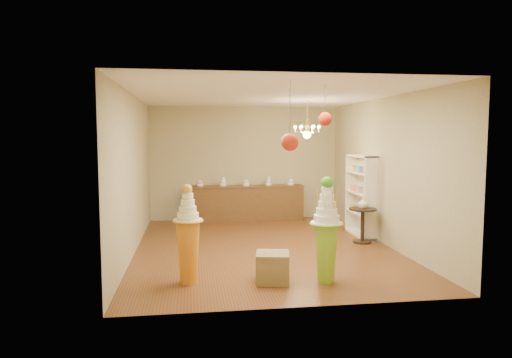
{
  "coord_description": "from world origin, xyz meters",
  "views": [
    {
      "loc": [
        -1.41,
        -8.84,
        2.2
      ],
      "look_at": [
        -0.15,
        0.0,
        1.37
      ],
      "focal_mm": 32.0,
      "sensor_mm": 36.0,
      "label": 1
    }
  ],
  "objects": [
    {
      "name": "floor",
      "position": [
        0.0,
        0.0,
        0.0
      ],
      "size": [
        6.5,
        6.5,
        0.0
      ],
      "primitive_type": "plane",
      "color": "brown",
      "rests_on": "ground"
    },
    {
      "name": "sideboard",
      "position": [
        0.0,
        2.97,
        0.48
      ],
      "size": [
        3.04,
        0.54,
        1.16
      ],
      "color": "brown",
      "rests_on": "floor"
    },
    {
      "name": "ceiling",
      "position": [
        0.0,
        0.0,
        3.0
      ],
      "size": [
        6.5,
        6.5,
        0.0
      ],
      "primitive_type": "plane",
      "rotation": [
        3.14,
        0.0,
        0.0
      ],
      "color": "white",
      "rests_on": "ground"
    },
    {
      "name": "pedestal_orange",
      "position": [
        -1.47,
        -2.07,
        0.61
      ],
      "size": [
        0.44,
        0.44,
        1.5
      ],
      "rotation": [
        0.0,
        0.0,
        0.03
      ],
      "color": "orange",
      "rests_on": "floor"
    },
    {
      "name": "chandelier",
      "position": [
        1.11,
        0.95,
        2.3
      ],
      "size": [
        0.71,
        0.71,
        0.85
      ],
      "rotation": [
        0.0,
        0.0,
        -0.21
      ],
      "color": "gold",
      "rests_on": "ceiling"
    },
    {
      "name": "pedestal_green",
      "position": [
        0.6,
        -2.29,
        0.67
      ],
      "size": [
        0.59,
        0.59,
        1.61
      ],
      "rotation": [
        0.0,
        0.0,
        -0.28
      ],
      "color": "#87BF29",
      "rests_on": "floor"
    },
    {
      "name": "pom_red_left",
      "position": [
        -0.01,
        -2.47,
        2.13
      ],
      "size": [
        0.24,
        0.24,
        1.0
      ],
      "color": "#392E29",
      "rests_on": "ceiling"
    },
    {
      "name": "vase",
      "position": [
        2.1,
        0.1,
        0.84
      ],
      "size": [
        0.27,
        0.27,
        0.22
      ],
      "primitive_type": "imported",
      "rotation": [
        0.0,
        0.0,
        -0.37
      ],
      "color": "white",
      "rests_on": "round_table"
    },
    {
      "name": "wall_front",
      "position": [
        0.0,
        -3.25,
        1.5
      ],
      "size": [
        5.0,
        0.04,
        3.0
      ],
      "primitive_type": "cube",
      "color": "tan",
      "rests_on": "ground"
    },
    {
      "name": "wall_right",
      "position": [
        2.5,
        0.0,
        1.5
      ],
      "size": [
        0.04,
        6.5,
        3.0
      ],
      "primitive_type": "cube",
      "color": "tan",
      "rests_on": "ground"
    },
    {
      "name": "pom_green_mid",
      "position": [
        0.22,
        -1.34,
        2.12
      ],
      "size": [
        0.28,
        0.28,
        1.02
      ],
      "color": "#392E29",
      "rests_on": "ceiling"
    },
    {
      "name": "pom_red_right",
      "position": [
        0.64,
        -2.0,
        2.48
      ],
      "size": [
        0.21,
        0.21,
        0.63
      ],
      "color": "#392E29",
      "rests_on": "ceiling"
    },
    {
      "name": "burlap_riser",
      "position": [
        -0.2,
        -2.18,
        0.23
      ],
      "size": [
        0.58,
        0.58,
        0.45
      ],
      "primitive_type": "cube",
      "rotation": [
        0.0,
        0.0,
        -0.19
      ],
      "color": "olive",
      "rests_on": "floor"
    },
    {
      "name": "round_table",
      "position": [
        2.1,
        0.1,
        0.47
      ],
      "size": [
        0.62,
        0.62,
        0.73
      ],
      "rotation": [
        0.0,
        0.0,
        0.11
      ],
      "color": "black",
      "rests_on": "floor"
    },
    {
      "name": "wall_back",
      "position": [
        0.0,
        3.25,
        1.5
      ],
      "size": [
        5.0,
        0.04,
        3.0
      ],
      "primitive_type": "cube",
      "color": "tan",
      "rests_on": "ground"
    },
    {
      "name": "shelving_unit",
      "position": [
        2.34,
        0.8,
        0.9
      ],
      "size": [
        0.33,
        1.2,
        1.8
      ],
      "color": "white",
      "rests_on": "floor"
    },
    {
      "name": "wall_left",
      "position": [
        -2.5,
        0.0,
        1.5
      ],
      "size": [
        0.04,
        6.5,
        3.0
      ],
      "primitive_type": "cube",
      "color": "tan",
      "rests_on": "ground"
    }
  ]
}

